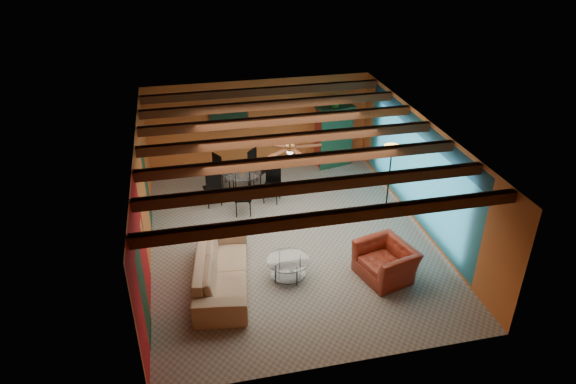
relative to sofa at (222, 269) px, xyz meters
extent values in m
cube|color=gray|center=(1.76, 1.39, -0.39)|extent=(6.50, 8.00, 0.01)
cube|color=silver|center=(1.76, 1.39, 2.31)|extent=(6.50, 8.00, 0.01)
cube|color=#BF632C|center=(1.76, 5.39, 0.96)|extent=(6.50, 0.02, 2.70)
cube|color=#A61217|center=(-1.49, 1.39, 0.96)|extent=(0.02, 8.00, 2.70)
cube|color=teal|center=(5.01, 1.39, 0.96)|extent=(0.02, 8.00, 2.70)
imported|color=tan|center=(0.00, 0.00, 0.00)|extent=(1.42, 2.79, 0.78)
imported|color=maroon|center=(3.42, -0.47, -0.01)|extent=(1.28, 1.38, 0.75)
cube|color=maroon|center=(3.96, 5.09, 0.50)|extent=(1.10, 0.72, 1.79)
cube|color=black|center=(0.86, 5.35, 1.26)|extent=(1.05, 0.03, 0.65)
imported|color=#26661E|center=(3.96, 5.09, 1.62)|extent=(0.42, 0.37, 0.44)
imported|color=orange|center=(0.93, 3.57, 0.79)|extent=(0.20, 0.20, 0.18)
camera|label=1|loc=(-0.55, -8.71, 6.60)|focal=32.45mm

